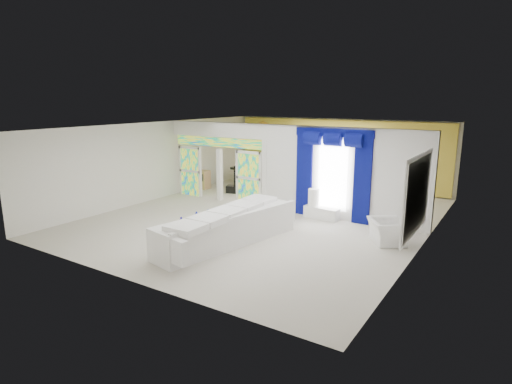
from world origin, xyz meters
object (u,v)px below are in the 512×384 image
Objects in this scene: coffee_table at (197,227)px; console_table at (321,213)px; armchair at (387,231)px; white_sofa at (228,229)px; grand_piano at (258,175)px.

console_table is at bearing 53.28° from coffee_table.
coffee_table is 5.39m from armchair.
grand_piano is at bearing 127.71° from white_sofa.
white_sofa is 1.40m from coffee_table.
coffee_table is 1.44× the size of console_table.
white_sofa is 7.66m from grand_piano.
armchair reaches higher than coffee_table.
armchair is at bearing -26.24° from console_table.
console_table is 2.76m from armchair.
white_sofa is at bearing -12.53° from coffee_table.
white_sofa is 3.80× the size of console_table.
coffee_table is at bearing -126.72° from console_table.
armchair is at bearing 23.12° from coffee_table.
white_sofa is at bearing -107.37° from console_table.
grand_piano reaches higher than console_table.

